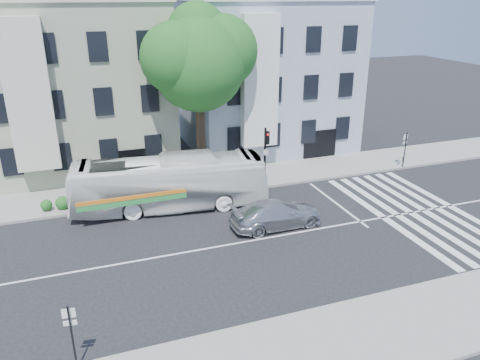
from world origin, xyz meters
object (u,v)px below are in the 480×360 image
sedan (276,214)px  traffic_signal (266,150)px  fire_hydrant (401,160)px  near_sign_pole (71,328)px  bus (170,183)px

sedan → traffic_signal: 5.47m
fire_hydrant → near_sign_pole: 25.51m
bus → fire_hydrant: bus is taller
bus → sedan: (4.76, -4.15, -0.82)m
near_sign_pole → traffic_signal: bearing=53.9°
fire_hydrant → near_sign_pole: bearing=-150.7°
sedan → traffic_signal: bearing=-17.6°
bus → sedan: size_ratio=2.23×
bus → traffic_signal: traffic_signal is taller
sedan → fire_hydrant: size_ratio=6.39×
traffic_signal → fire_hydrant: traffic_signal is taller
traffic_signal → near_sign_pole: size_ratio=1.69×
bus → traffic_signal: 6.31m
traffic_signal → near_sign_pole: bearing=-157.7°
sedan → traffic_signal: size_ratio=1.25×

